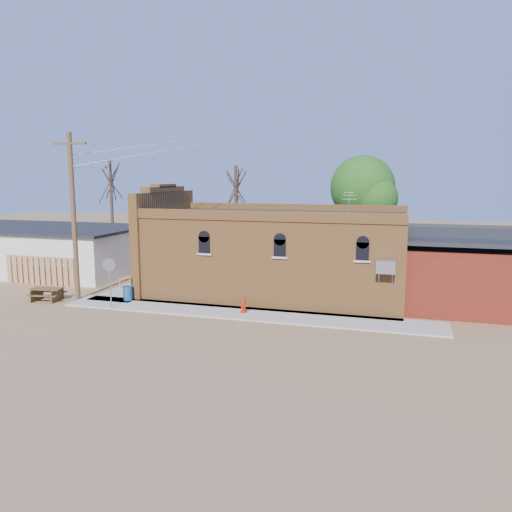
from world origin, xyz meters
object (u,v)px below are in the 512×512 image
(brick_bar, at_px, (271,254))
(picnic_table, at_px, (47,292))
(utility_pole, at_px, (74,213))
(stop_sign, at_px, (110,270))
(trash_barrel, at_px, (128,293))
(fire_hydrant, at_px, (243,305))

(brick_bar, relative_size, picnic_table, 8.93)
(utility_pole, height_order, stop_sign, utility_pole)
(utility_pole, bearing_deg, trash_barrel, 6.65)
(brick_bar, distance_m, picnic_table, 12.49)
(stop_sign, bearing_deg, utility_pole, 151.23)
(picnic_table, bearing_deg, fire_hydrant, -7.19)
(stop_sign, distance_m, trash_barrel, 2.20)
(picnic_table, bearing_deg, brick_bar, 14.52)
(brick_bar, relative_size, utility_pole, 1.82)
(utility_pole, relative_size, trash_barrel, 11.83)
(fire_hydrant, height_order, stop_sign, stop_sign)
(brick_bar, bearing_deg, trash_barrel, -150.28)
(fire_hydrant, relative_size, stop_sign, 0.29)
(stop_sign, bearing_deg, fire_hydrant, 2.23)
(utility_pole, distance_m, trash_barrel, 5.18)
(utility_pole, xyz_separation_m, trash_barrel, (2.84, 0.33, -4.31))
(stop_sign, bearing_deg, brick_bar, 32.67)
(fire_hydrant, bearing_deg, brick_bar, 63.84)
(fire_hydrant, distance_m, trash_barrel, 6.77)
(picnic_table, bearing_deg, stop_sign, -15.98)
(utility_pole, distance_m, fire_hydrant, 10.52)
(utility_pole, distance_m, picnic_table, 4.63)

